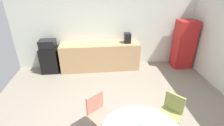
{
  "coord_description": "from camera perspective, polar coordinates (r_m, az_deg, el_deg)",
  "views": [
    {
      "loc": [
        -0.38,
        -2.49,
        2.76
      ],
      "look_at": [
        -0.01,
        1.12,
        0.95
      ],
      "focal_mm": 27.02,
      "sensor_mm": 36.0,
      "label": 1
    }
  ],
  "objects": [
    {
      "name": "locker_cabinet",
      "position": [
        6.15,
        23.08,
        5.78
      ],
      "size": [
        0.6,
        0.5,
        1.6
      ],
      "primitive_type": "cube",
      "color": "#B21E1E",
      "rests_on": "ground_plane"
    },
    {
      "name": "counter_block",
      "position": [
        5.63,
        -3.99,
        2.25
      ],
      "size": [
        2.56,
        0.6,
        0.9
      ],
      "primitive_type": "cube",
      "color": "tan",
      "rests_on": "ground_plane"
    },
    {
      "name": "microwave",
      "position": [
        5.65,
        -21.01,
        6.02
      ],
      "size": [
        0.48,
        0.38,
        0.26
      ],
      "primitive_type": "cube",
      "color": "black",
      "rests_on": "mini_fridge"
    },
    {
      "name": "coffee_maker",
      "position": [
        5.51,
        5.24,
        8.44
      ],
      "size": [
        0.2,
        0.24,
        0.32
      ],
      "primitive_type": "cube",
      "color": "black",
      "rests_on": "counter_block"
    },
    {
      "name": "chair_olive",
      "position": [
        3.53,
        19.42,
        -14.74
      ],
      "size": [
        0.59,
        0.59,
        0.83
      ],
      "color": "silver",
      "rests_on": "ground_plane"
    },
    {
      "name": "mug_white",
      "position": [
        5.56,
        5.69,
        7.39
      ],
      "size": [
        0.13,
        0.08,
        0.09
      ],
      "color": "#338C59",
      "rests_on": "counter_block"
    },
    {
      "name": "mini_fridge",
      "position": [
        5.84,
        -20.17,
        1.08
      ],
      "size": [
        0.54,
        0.54,
        0.82
      ],
      "primitive_type": "cube",
      "color": "black",
      "rests_on": "ground_plane"
    },
    {
      "name": "chair_coral",
      "position": [
        3.35,
        -4.74,
        -15.52
      ],
      "size": [
        0.59,
        0.59,
        0.83
      ],
      "color": "silver",
      "rests_on": "ground_plane"
    },
    {
      "name": "wall_back",
      "position": [
        5.69,
        -1.9,
        11.65
      ],
      "size": [
        6.0,
        0.1,
        2.6
      ],
      "primitive_type": "cube",
      "color": "silver",
      "rests_on": "ground_plane"
    }
  ]
}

